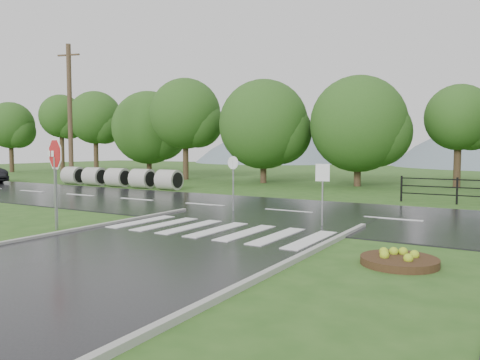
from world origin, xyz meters
The scene contains 11 objects.
ground centered at (0.00, 0.00, 0.00)m, with size 120.00×120.00×0.00m, color #2C551C.
main_road centered at (0.00, 10.00, 0.00)m, with size 90.00×8.00×0.04m, color black.
crosswalk centered at (0.00, 5.00, 0.06)m, with size 6.50×2.80×0.02m.
hills centered at (3.49, 65.00, -15.54)m, with size 102.00×48.00×48.00m.
treeline centered at (1.00, 24.00, 0.00)m, with size 83.20×5.20×10.00m.
culvert_pipes centered at (-14.34, 15.00, 0.60)m, with size 9.70×1.20×1.20m.
stop_sign centered at (-4.41, 2.74, 2.07)m, with size 1.29×0.38×3.00m.
flower_bed centered at (5.57, 3.70, 0.12)m, with size 1.64×1.64×0.33m.
reg_sign_small centered at (2.42, 7.35, 1.43)m, with size 0.44×0.10×2.01m.
reg_sign_round centered at (-1.81, 8.82, 1.39)m, with size 0.51×0.09×2.18m.
utility_pole_west centered at (-19.38, 15.50, 4.91)m, with size 1.69×0.55×9.66m.
Camera 1 is at (7.73, -6.54, 2.52)m, focal length 35.00 mm.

